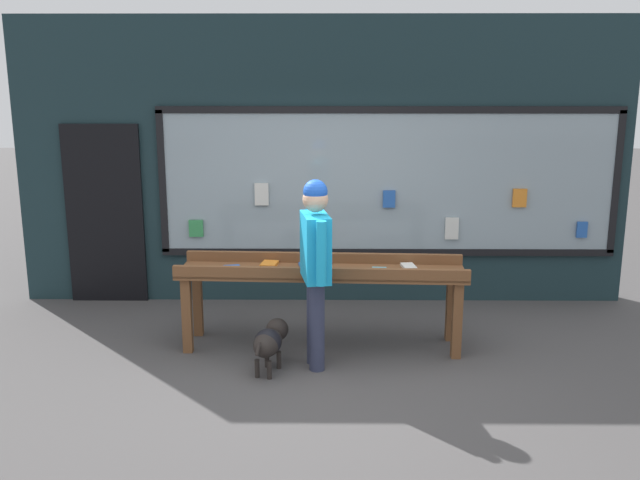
% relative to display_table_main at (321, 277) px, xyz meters
% --- Properties ---
extents(ground_plane, '(40.00, 40.00, 0.00)m').
position_rel_display_table_main_xyz_m(ground_plane, '(0.00, -0.83, -0.72)').
color(ground_plane, '#474444').
extents(shopfront_facade, '(7.09, 0.29, 3.30)m').
position_rel_display_table_main_xyz_m(shopfront_facade, '(0.02, 1.56, 0.91)').
color(shopfront_facade, '#192D33').
rests_on(shopfront_facade, ground_plane).
extents(display_table_main, '(2.82, 0.76, 0.89)m').
position_rel_display_table_main_xyz_m(display_table_main, '(0.00, 0.00, 0.00)').
color(display_table_main, brown).
rests_on(display_table_main, ground_plane).
extents(person_browsing, '(0.30, 0.68, 1.75)m').
position_rel_display_table_main_xyz_m(person_browsing, '(-0.05, -0.51, 0.32)').
color(person_browsing, '#2D334C').
rests_on(person_browsing, ground_plane).
extents(small_dog, '(0.35, 0.61, 0.44)m').
position_rel_display_table_main_xyz_m(small_dog, '(-0.47, -0.62, -0.43)').
color(small_dog, black).
rests_on(small_dog, ground_plane).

